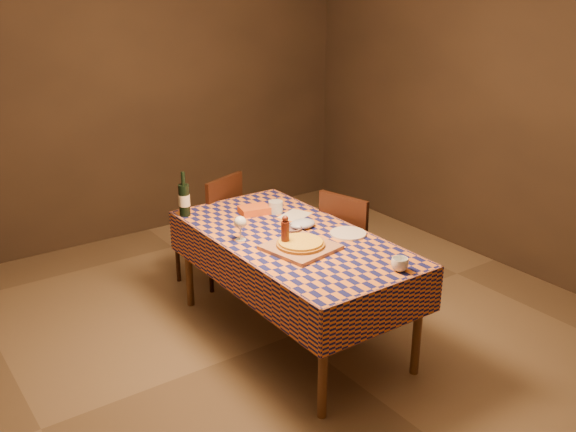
# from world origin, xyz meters

# --- Properties ---
(room) EXTENTS (5.00, 5.10, 2.70)m
(room) POSITION_xyz_m (0.00, 0.00, 1.35)
(room) COLOR brown
(room) RESTS_ON ground
(dining_table) EXTENTS (0.94, 1.84, 0.77)m
(dining_table) POSITION_xyz_m (0.00, 0.00, 0.69)
(dining_table) COLOR brown
(dining_table) RESTS_ON ground
(cutting_board) EXTENTS (0.46, 0.46, 0.03)m
(cutting_board) POSITION_xyz_m (-0.08, -0.21, 0.78)
(cutting_board) COLOR #A16C4B
(cutting_board) RESTS_ON dining_table
(pizza) EXTENTS (0.41, 0.41, 0.03)m
(pizza) POSITION_xyz_m (-0.08, -0.21, 0.81)
(pizza) COLOR #985F19
(pizza) RESTS_ON cutting_board
(pepper_mill) EXTENTS (0.05, 0.05, 0.23)m
(pepper_mill) POSITION_xyz_m (-0.16, -0.15, 0.88)
(pepper_mill) COLOR #4F1C12
(pepper_mill) RESTS_ON dining_table
(bowl) EXTENTS (0.15, 0.15, 0.04)m
(bowl) POSITION_xyz_m (0.03, 0.04, 0.79)
(bowl) COLOR #564148
(bowl) RESTS_ON dining_table
(wine_glass) EXTENTS (0.09, 0.09, 0.17)m
(wine_glass) POSITION_xyz_m (-0.32, 0.14, 0.89)
(wine_glass) COLOR silver
(wine_glass) RESTS_ON dining_table
(wine_bottle) EXTENTS (0.11, 0.11, 0.33)m
(wine_bottle) POSITION_xyz_m (-0.41, 0.78, 0.89)
(wine_bottle) COLOR black
(wine_bottle) RESTS_ON dining_table
(deli_tub) EXTENTS (0.13, 0.13, 0.09)m
(deli_tub) POSITION_xyz_m (0.17, 0.44, 0.81)
(deli_tub) COLOR silver
(deli_tub) RESTS_ON dining_table
(takeout_container) EXTENTS (0.24, 0.19, 0.05)m
(takeout_container) POSITION_xyz_m (0.03, 0.52, 0.80)
(takeout_container) COLOR #C9521A
(takeout_container) RESTS_ON dining_table
(white_plate) EXTENTS (0.28, 0.28, 0.01)m
(white_plate) POSITION_xyz_m (0.33, -0.19, 0.78)
(white_plate) COLOR silver
(white_plate) RESTS_ON dining_table
(tumbler) EXTENTS (0.10, 0.10, 0.08)m
(tumbler) POSITION_xyz_m (0.21, -0.81, 0.81)
(tumbler) COLOR white
(tumbler) RESTS_ON dining_table
(flour_patch) EXTENTS (0.27, 0.24, 0.00)m
(flour_patch) POSITION_xyz_m (0.25, 0.31, 0.77)
(flour_patch) COLOR silver
(flour_patch) RESTS_ON dining_table
(flour_bag) EXTENTS (0.20, 0.16, 0.06)m
(flour_bag) POSITION_xyz_m (0.15, 0.09, 0.80)
(flour_bag) COLOR #AAB9DA
(flour_bag) RESTS_ON dining_table
(chair_far) EXTENTS (0.55, 0.55, 0.93)m
(chair_far) POSITION_xyz_m (-0.01, 1.08, 0.52)
(chair_far) COLOR black
(chair_far) RESTS_ON ground
(chair_right) EXTENTS (0.52, 0.51, 0.93)m
(chair_right) POSITION_xyz_m (0.63, 0.12, 0.52)
(chair_right) COLOR black
(chair_right) RESTS_ON ground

